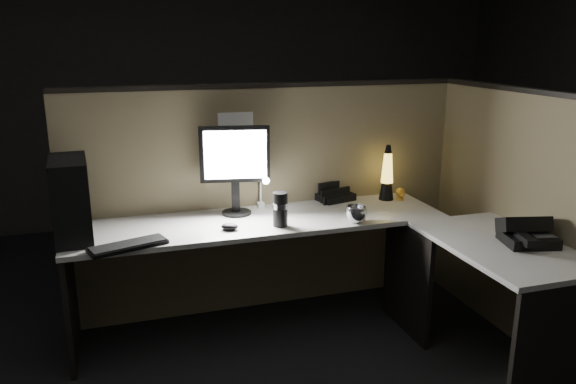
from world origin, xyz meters
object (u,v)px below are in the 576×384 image
object	(u,v)px
monitor	(235,162)
desk_phone	(526,233)
lava_lamp	(387,177)
pc_tower	(71,199)
keyboard	(128,246)

from	to	relation	value
monitor	desk_phone	bearing A→B (deg)	-24.76
monitor	lava_lamp	size ratio (longest dim) A/B	1.46
lava_lamp	desk_phone	xyz separation A→B (m)	(0.32, -1.00, -0.10)
pc_tower	keyboard	bearing A→B (deg)	-45.54
lava_lamp	monitor	bearing A→B (deg)	-179.77
pc_tower	keyboard	size ratio (longest dim) A/B	1.10
desk_phone	lava_lamp	bearing A→B (deg)	121.76
keyboard	lava_lamp	distance (m)	1.79
keyboard	lava_lamp	xyz separation A→B (m)	(1.74, 0.43, 0.15)
pc_tower	desk_phone	xyz separation A→B (m)	(2.34, -0.83, -0.16)
keyboard	pc_tower	bearing A→B (deg)	120.09
desk_phone	monitor	bearing A→B (deg)	157.98
pc_tower	desk_phone	bearing A→B (deg)	-22.92
keyboard	desk_phone	xyz separation A→B (m)	(2.06, -0.58, 0.05)
monitor	desk_phone	size ratio (longest dim) A/B	1.80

